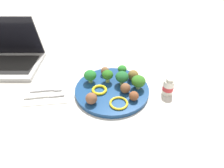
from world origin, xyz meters
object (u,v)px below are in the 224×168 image
broccoli_floret_center (90,76)px  laptop (4,57)px  pepper_ring_back_left (119,103)px  broccoli_floret_mid_left (108,75)px  meatball_mid_right (133,75)px  broccoli_floret_far_rim (138,81)px  yogurt_bottle (168,87)px  meatball_near_rim (134,96)px  knife (47,96)px  meatball_far_rim (125,88)px  napkin (46,94)px  meatball_back_right (105,71)px  pepper_ring_back_right (99,90)px  broccoli_floret_front_right (122,77)px  meatball_back_left (91,98)px  broccoli_floret_front_left (122,69)px  fork (48,89)px  plate (112,90)px

broccoli_floret_center → laptop: size_ratio=0.14×
pepper_ring_back_left → laptop: 0.58m
broccoli_floret_mid_left → meatball_mid_right: 0.10m
broccoli_floret_center → laptop: 0.43m
broccoli_floret_far_rim → laptop: bearing=151.7°
broccoli_floret_center → yogurt_bottle: size_ratio=0.72×
meatball_near_rim → knife: 0.32m
yogurt_bottle → laptop: laptop is taller
broccoli_floret_mid_left → pepper_ring_back_left: broccoli_floret_mid_left is taller
meatball_far_rim → napkin: 0.30m
meatball_back_right → meatball_mid_right: meatball_mid_right is taller
meatball_mid_right → meatball_far_rim: bearing=-124.5°
pepper_ring_back_right → pepper_ring_back_left: bearing=-55.0°
meatball_far_rim → laptop: size_ratio=0.11×
broccoli_floret_far_rim → meatball_far_rim: size_ratio=1.43×
broccoli_floret_front_right → broccoli_floret_far_rim: size_ratio=1.01×
meatball_back_left → broccoli_floret_mid_left: bearing=56.1°
broccoli_floret_center → knife: (-0.17, -0.04, -0.04)m
broccoli_floret_front_left → napkin: size_ratio=0.25×
broccoli_floret_mid_left → meatball_far_rim: (0.05, -0.07, -0.01)m
broccoli_floret_center → knife: 0.18m
knife → laptop: size_ratio=0.41×
meatball_near_rim → pepper_ring_back_left: meatball_near_rim is taller
broccoli_floret_far_rim → broccoli_floret_mid_left: bearing=150.6°
broccoli_floret_far_rim → pepper_ring_back_left: 0.12m
pepper_ring_back_right → yogurt_bottle: 0.25m
meatball_near_rim → meatball_back_right: 0.19m
meatball_near_rim → pepper_ring_back_left: size_ratio=0.52×
pepper_ring_back_left → pepper_ring_back_right: bearing=125.0°
broccoli_floret_center → meatball_near_rim: 0.19m
meatball_far_rim → yogurt_bottle: size_ratio=0.54×
meatball_mid_right → pepper_ring_back_left: 0.15m
broccoli_floret_mid_left → pepper_ring_back_left: 0.14m
broccoli_floret_far_rim → fork: (-0.34, 0.06, -0.04)m
broccoli_floret_far_rim → knife: broccoli_floret_far_rim is taller
broccoli_floret_front_right → broccoli_floret_front_left: bearing=76.6°
meatball_back_left → knife: size_ratio=0.28×
laptop → pepper_ring_back_right: bearing=-35.4°
broccoli_floret_mid_left → laptop: size_ratio=0.15×
meatball_mid_right → pepper_ring_back_right: (-0.14, -0.05, -0.02)m
fork → knife: bearing=-94.3°
plate → meatball_back_left: 0.11m
knife → napkin: bearing=108.6°
broccoli_floret_mid_left → knife: bearing=-172.1°
broccoli_floret_mid_left → meatball_back_left: (-0.07, -0.11, -0.01)m
broccoli_floret_mid_left → broccoli_floret_far_rim: bearing=-29.4°
fork → knife: same height
fork → yogurt_bottle: size_ratio=1.71×
laptop → meatball_back_right: bearing=-22.9°
fork → laptop: (-0.21, 0.23, 0.03)m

